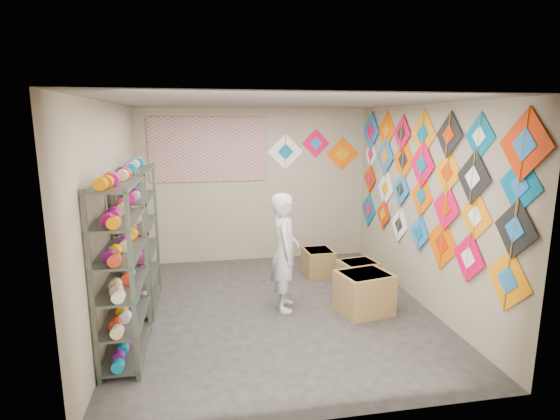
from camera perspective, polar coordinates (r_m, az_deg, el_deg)
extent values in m
plane|color=#2C2926|center=(6.01, -0.44, -12.85)|extent=(4.50, 4.50, 0.00)
plane|color=tan|center=(7.78, -3.29, 3.17)|extent=(4.00, 0.00, 4.00)
plane|color=tan|center=(3.47, 5.94, -7.59)|extent=(4.00, 0.00, 4.00)
plane|color=tan|center=(5.61, -21.02, -0.87)|extent=(0.00, 4.50, 4.50)
plane|color=tan|center=(6.24, 17.95, 0.53)|extent=(0.00, 4.50, 4.50)
plane|color=slate|center=(5.48, -0.48, 13.83)|extent=(4.50, 4.50, 0.00)
cube|color=#4C5147|center=(4.87, -19.93, -7.52)|extent=(0.40, 1.10, 1.90)
cube|color=#4C5147|center=(6.10, -17.96, -3.58)|extent=(0.40, 1.10, 1.90)
cylinder|color=#DF0D8C|center=(4.39, -21.04, -8.36)|extent=(0.12, 0.10, 0.12)
cylinder|color=orange|center=(4.57, -20.60, -7.55)|extent=(0.12, 0.10, 0.12)
cylinder|color=#FFA407|center=(4.75, -20.20, -6.81)|extent=(0.12, 0.10, 0.12)
cylinder|color=silver|center=(4.93, -19.82, -6.11)|extent=(0.12, 0.10, 0.12)
cylinder|color=red|center=(5.11, -19.48, -5.47)|extent=(0.12, 0.10, 0.12)
cylinder|color=#821386|center=(5.29, -19.16, -4.87)|extent=(0.12, 0.10, 0.12)
cylinder|color=#EBC287|center=(5.62, -18.64, -3.90)|extent=(0.12, 0.10, 0.12)
cylinder|color=#0881A7|center=(5.80, -18.38, -3.40)|extent=(0.12, 0.10, 0.12)
cylinder|color=#DF0D8C|center=(5.98, -18.13, -2.93)|extent=(0.12, 0.10, 0.12)
cylinder|color=orange|center=(6.17, -17.90, -2.49)|extent=(0.12, 0.10, 0.12)
cylinder|color=#FFA407|center=(6.35, -17.68, -2.08)|extent=(0.12, 0.10, 0.12)
cylinder|color=silver|center=(6.54, -17.47, -1.69)|extent=(0.12, 0.10, 0.12)
cube|color=orange|center=(4.86, 27.64, -8.12)|extent=(0.01, 0.66, 0.66)
cube|color=#F80343|center=(5.32, 23.41, -5.77)|extent=(0.01, 0.58, 0.58)
cube|color=#FF5D00|center=(5.81, 20.39, -4.14)|extent=(0.01, 0.69, 0.69)
cube|color=blue|center=(6.26, 17.72, -2.87)|extent=(0.03, 0.51, 0.51)
cube|color=white|center=(6.84, 15.31, -1.85)|extent=(0.03, 0.55, 0.55)
cube|color=red|center=(7.32, 13.32, -0.53)|extent=(0.02, 0.50, 0.50)
cube|color=#01668F|center=(7.95, 11.50, 0.12)|extent=(0.04, 0.63, 0.63)
cube|color=black|center=(4.68, 28.38, -2.23)|extent=(0.03, 0.59, 0.59)
cube|color=orange|center=(5.19, 24.20, -0.77)|extent=(0.01, 0.57, 0.57)
cube|color=#F80343|center=(5.65, 20.84, 0.27)|extent=(0.04, 0.58, 0.58)
cube|color=#FF5D00|center=(6.19, 18.02, 1.75)|extent=(0.03, 0.58, 0.58)
cube|color=blue|center=(6.72, 15.46, 2.62)|extent=(0.03, 0.53, 0.53)
cube|color=white|center=(7.26, 13.60, 2.77)|extent=(0.03, 0.60, 0.60)
cube|color=red|center=(7.82, 11.62, 4.04)|extent=(0.01, 0.51, 0.51)
cube|color=#01668F|center=(4.64, 28.88, 2.83)|extent=(0.03, 0.58, 0.58)
cube|color=black|center=(5.18, 23.93, 3.89)|extent=(0.02, 0.61, 0.61)
cube|color=orange|center=(5.64, 21.03, 4.63)|extent=(0.03, 0.57, 0.57)
cube|color=#F80343|center=(6.14, 18.05, 5.67)|extent=(0.02, 0.64, 0.64)
cube|color=#FF5D00|center=(6.67, 15.81, 6.33)|extent=(0.02, 0.66, 0.66)
cube|color=blue|center=(7.23, 13.54, 6.81)|extent=(0.02, 0.63, 0.63)
cube|color=white|center=(7.81, 11.80, 7.10)|extent=(0.01, 0.51, 0.51)
cube|color=red|center=(4.58, 29.36, 7.45)|extent=(0.03, 0.70, 0.70)
cube|color=#01668F|center=(5.14, 24.64, 8.74)|extent=(0.01, 0.52, 0.52)
cube|color=black|center=(5.60, 21.20, 9.16)|extent=(0.03, 0.56, 0.56)
cube|color=orange|center=(6.18, 18.17, 9.39)|extent=(0.02, 0.68, 0.68)
cube|color=#F80343|center=(6.70, 15.62, 9.62)|extent=(0.03, 0.55, 0.55)
cube|color=#FF5D00|center=(7.24, 13.74, 10.09)|extent=(0.04, 0.64, 0.64)
cube|color=blue|center=(7.79, 11.79, 10.01)|extent=(0.02, 0.69, 0.69)
cube|color=white|center=(7.79, 0.73, 7.61)|extent=(0.63, 0.02, 0.63)
cube|color=#F80343|center=(7.90, 4.69, 8.66)|extent=(0.51, 0.02, 0.51)
cube|color=#FF5D00|center=(8.06, 8.13, 7.26)|extent=(0.61, 0.02, 0.61)
cube|color=#7A4BA3|center=(7.64, -9.35, 7.78)|extent=(2.00, 0.01, 1.10)
imported|color=silver|center=(5.78, 0.65, -5.50)|extent=(0.69, 0.55, 1.57)
cube|color=olive|center=(5.93, 10.92, -10.57)|extent=(0.75, 0.67, 0.54)
cube|color=olive|center=(6.71, 10.16, -8.38)|extent=(0.59, 0.51, 0.43)
cube|color=olive|center=(7.19, 5.01, -6.85)|extent=(0.47, 0.52, 0.43)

